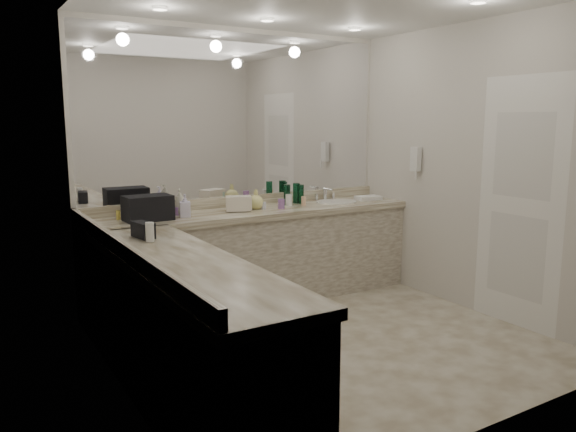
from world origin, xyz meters
TOP-DOWN VIEW (x-y plane):
  - floor at (0.00, 0.00)m, footprint 3.20×3.20m
  - wall_back at (0.00, 1.50)m, footprint 3.20×0.02m
  - wall_left at (-1.60, 0.00)m, footprint 0.02×3.00m
  - wall_right at (1.60, 0.00)m, footprint 0.02×3.00m
  - vanity_back_base at (0.00, 1.20)m, footprint 3.20×0.60m
  - vanity_back_top at (0.00, 1.19)m, footprint 3.20×0.64m
  - vanity_left_base at (-1.30, -0.30)m, footprint 0.60×2.40m
  - vanity_left_top at (-1.29, -0.30)m, footprint 0.64×2.42m
  - backsplash_back at (0.00, 1.48)m, footprint 3.20×0.04m
  - backsplash_left at (-1.58, 0.00)m, footprint 0.04×3.00m
  - mirror_back at (0.00, 1.49)m, footprint 3.12×0.01m
  - mirror_left at (-1.59, 0.00)m, footprint 0.01×2.92m
  - sink at (0.95, 1.20)m, footprint 0.44×0.44m
  - faucet at (0.95, 1.41)m, footprint 0.24×0.16m
  - wall_phone at (1.56, 0.70)m, footprint 0.06×0.10m
  - door at (1.59, -0.50)m, footprint 0.02×0.82m
  - black_toiletry_bag at (-1.04, 1.16)m, footprint 0.40×0.26m
  - black_bag_spill at (-1.30, 0.47)m, footprint 0.13×0.22m
  - cream_cosmetic_case at (-0.18, 1.19)m, footprint 0.27×0.22m
  - hand_towel at (1.34, 1.16)m, footprint 0.27×0.20m
  - lotion_left at (-1.30, 0.31)m, footprint 0.06×0.06m
  - soap_bottle_a at (-0.71, 1.29)m, footprint 0.12×0.12m
  - soap_bottle_b at (-0.72, 1.15)m, footprint 0.11×0.12m
  - soap_bottle_c at (0.02, 1.22)m, footprint 0.15×0.15m
  - green_bottle_0 at (0.58, 1.32)m, footprint 0.07×0.07m
  - green_bottle_1 at (0.42, 1.31)m, footprint 0.07×0.07m
  - green_bottle_2 at (0.55, 1.35)m, footprint 0.07×0.07m
  - amenity_bottle_0 at (0.24, 1.12)m, footprint 0.06×0.06m
  - amenity_bottle_1 at (0.08, 1.18)m, footprint 0.04×0.04m
  - amenity_bottle_2 at (0.52, 1.16)m, footprint 0.05×0.05m
  - amenity_bottle_3 at (-0.08, 1.20)m, footprint 0.06×0.06m
  - amenity_bottle_4 at (-1.25, 1.32)m, footprint 0.04×0.04m
  - amenity_bottle_5 at (-1.01, 1.27)m, footprint 0.04×0.04m
  - amenity_bottle_6 at (0.40, 1.25)m, footprint 0.07×0.07m
  - amenity_bottle_7 at (-0.75, 1.29)m, footprint 0.06×0.06m
  - amenity_bottle_8 at (-1.02, 1.15)m, footprint 0.05×0.05m

SIDE VIEW (x-z plane):
  - floor at x=0.00m, z-range 0.00..0.00m
  - vanity_back_base at x=0.00m, z-range 0.00..0.84m
  - vanity_left_base at x=-1.30m, z-range 0.00..0.84m
  - vanity_back_top at x=0.00m, z-range 0.84..0.90m
  - vanity_left_top at x=-1.29m, z-range 0.84..0.90m
  - sink at x=0.95m, z-range 0.88..0.91m
  - hand_towel at x=1.34m, z-range 0.90..0.94m
  - amenity_bottle_1 at x=0.08m, z-range 0.90..0.97m
  - amenity_bottle_7 at x=-0.75m, z-range 0.90..0.97m
  - amenity_bottle_4 at x=-1.25m, z-range 0.90..0.98m
  - amenity_bottle_0 at x=0.24m, z-range 0.90..0.99m
  - amenity_bottle_2 at x=0.52m, z-range 0.90..0.99m
  - backsplash_back at x=0.00m, z-range 0.90..1.00m
  - backsplash_left at x=-1.58m, z-range 0.90..1.00m
  - amenity_bottle_8 at x=-1.02m, z-range 0.90..1.01m
  - amenity_bottle_6 at x=0.40m, z-range 0.90..1.01m
  - black_bag_spill at x=-1.30m, z-range 0.90..1.01m
  - amenity_bottle_3 at x=-0.08m, z-range 0.90..1.01m
  - cream_cosmetic_case at x=-0.18m, z-range 0.90..1.03m
  - lotion_left at x=-1.30m, z-range 0.90..1.04m
  - faucet at x=0.95m, z-range 0.90..1.04m
  - amenity_bottle_5 at x=-1.01m, z-range 0.90..1.04m
  - soap_bottle_c at x=0.02m, z-range 0.90..1.09m
  - green_bottle_0 at x=0.58m, z-range 0.90..1.09m
  - soap_bottle_b at x=-0.72m, z-range 0.90..1.10m
  - green_bottle_1 at x=0.42m, z-range 0.90..1.10m
  - green_bottle_2 at x=0.55m, z-range 0.90..1.11m
  - black_toiletry_bag at x=-1.04m, z-range 0.90..1.12m
  - soap_bottle_a at x=-0.71m, z-range 0.90..1.13m
  - door at x=1.59m, z-range 0.00..2.10m
  - wall_back at x=0.00m, z-range 0.00..2.60m
  - wall_left at x=-1.60m, z-range 0.00..2.60m
  - wall_right at x=1.60m, z-range 0.00..2.60m
  - wall_phone at x=1.56m, z-range 1.23..1.47m
  - mirror_back at x=0.00m, z-range 1.00..2.55m
  - mirror_left at x=-1.59m, z-range 1.00..2.55m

